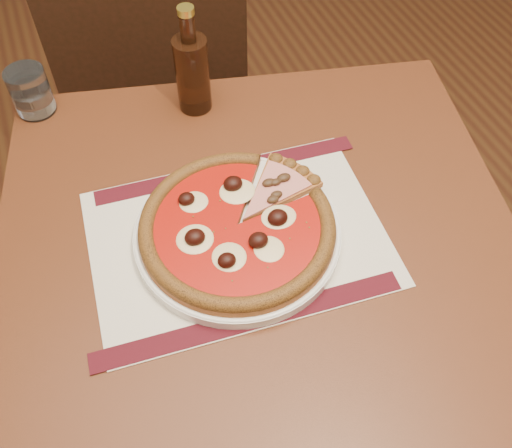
# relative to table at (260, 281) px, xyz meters

# --- Properties ---
(table) EXTENTS (0.96, 0.96, 0.75)m
(table) POSITION_rel_table_xyz_m (0.00, 0.00, 0.00)
(table) COLOR brown
(table) RESTS_ON ground
(chair_far) EXTENTS (0.56, 0.56, 0.94)m
(chair_far) POSITION_rel_table_xyz_m (0.02, 0.75, -0.11)
(chair_far) COLOR black
(chair_far) RESTS_ON ground
(placemat) EXTENTS (0.46, 0.35, 0.00)m
(placemat) POSITION_rel_table_xyz_m (-0.03, 0.03, 0.10)
(placemat) COLOR silver
(placemat) RESTS_ON table
(plate) EXTENTS (0.31, 0.31, 0.02)m
(plate) POSITION_rel_table_xyz_m (-0.03, 0.03, 0.11)
(plate) COLOR white
(plate) RESTS_ON placemat
(pizza) EXTENTS (0.29, 0.29, 0.04)m
(pizza) POSITION_rel_table_xyz_m (-0.03, 0.03, 0.13)
(pizza) COLOR #AC5B29
(pizza) RESTS_ON plate
(ham_slice) EXTENTS (0.14, 0.12, 0.02)m
(ham_slice) POSITION_rel_table_xyz_m (0.05, 0.09, 0.13)
(ham_slice) COLOR #AC5B29
(ham_slice) RESTS_ON plate
(water_glass) EXTENTS (0.09, 0.09, 0.08)m
(water_glass) POSITION_rel_table_xyz_m (-0.27, 0.43, 0.14)
(water_glass) COLOR white
(water_glass) RESTS_ON table
(bottle) EXTENTS (0.06, 0.06, 0.20)m
(bottle) POSITION_rel_table_xyz_m (0.00, 0.34, 0.18)
(bottle) COLOR #371B0D
(bottle) RESTS_ON table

